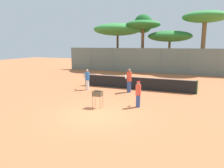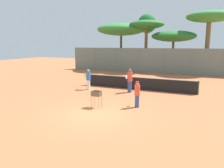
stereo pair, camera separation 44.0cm
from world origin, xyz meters
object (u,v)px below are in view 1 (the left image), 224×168
object	(u,v)px
ball_cart	(97,95)
player_white_outfit	(129,80)
parked_car	(122,64)
tennis_net	(136,83)
player_red_cap	(138,94)
player_yellow_shirt	(87,79)

from	to	relation	value
ball_cart	player_white_outfit	bearing A→B (deg)	85.20
player_white_outfit	parked_car	size ratio (longest dim) A/B	0.45
tennis_net	parked_car	xyz separation A→B (m)	(-6.48, 14.26, 0.10)
tennis_net	parked_car	size ratio (longest dim) A/B	2.32
player_white_outfit	player_red_cap	distance (m)	4.14
ball_cart	parked_car	bearing A→B (deg)	106.20
player_yellow_shirt	ball_cart	bearing A→B (deg)	153.53
player_white_outfit	player_red_cap	world-z (taller)	player_white_outfit
player_yellow_shirt	ball_cart	xyz separation A→B (m)	(3.11, -4.36, -0.11)
player_yellow_shirt	player_red_cap	bearing A→B (deg)	176.20
parked_car	player_yellow_shirt	bearing A→B (deg)	-80.08
player_white_outfit	player_red_cap	size ratio (longest dim) A/B	1.19
player_red_cap	parked_car	world-z (taller)	parked_car
player_white_outfit	player_yellow_shirt	distance (m)	3.54
tennis_net	ball_cart	size ratio (longest dim) A/B	9.67
player_red_cap	player_yellow_shirt	world-z (taller)	player_yellow_shirt
ball_cart	parked_car	size ratio (longest dim) A/B	0.24
tennis_net	player_red_cap	world-z (taller)	player_red_cap
player_white_outfit	ball_cart	xyz separation A→B (m)	(-0.40, -4.77, -0.19)
player_white_outfit	ball_cart	distance (m)	4.79
player_white_outfit	ball_cart	bearing A→B (deg)	3.04
player_yellow_shirt	parked_car	distance (m)	16.24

